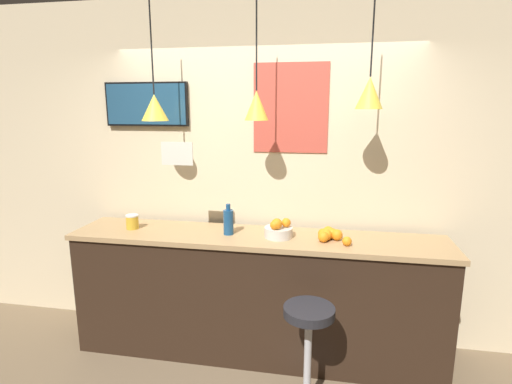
{
  "coord_description": "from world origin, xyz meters",
  "views": [
    {
      "loc": [
        0.54,
        -2.29,
        2.02
      ],
      "look_at": [
        0.0,
        0.66,
        1.38
      ],
      "focal_mm": 28.0,
      "sensor_mm": 36.0,
      "label": 1
    }
  ],
  "objects_px": {
    "fruit_bowl": "(279,230)",
    "juice_bottle": "(228,222)",
    "spread_jar": "(132,222)",
    "mounted_tv": "(147,104)",
    "bar_stool": "(308,344)"
  },
  "relations": [
    {
      "from": "bar_stool",
      "to": "mounted_tv",
      "type": "distance_m",
      "value": 2.33
    },
    {
      "from": "juice_bottle",
      "to": "mounted_tv",
      "type": "distance_m",
      "value": 1.26
    },
    {
      "from": "spread_jar",
      "to": "juice_bottle",
      "type": "bearing_deg",
      "value": 0.0
    },
    {
      "from": "spread_jar",
      "to": "mounted_tv",
      "type": "relative_size",
      "value": 0.16
    },
    {
      "from": "fruit_bowl",
      "to": "juice_bottle",
      "type": "distance_m",
      "value": 0.4
    },
    {
      "from": "bar_stool",
      "to": "fruit_bowl",
      "type": "distance_m",
      "value": 0.86
    },
    {
      "from": "bar_stool",
      "to": "mounted_tv",
      "type": "xyz_separation_m",
      "value": [
        -1.48,
        0.9,
        1.56
      ]
    },
    {
      "from": "fruit_bowl",
      "to": "juice_bottle",
      "type": "bearing_deg",
      "value": 178.78
    },
    {
      "from": "juice_bottle",
      "to": "spread_jar",
      "type": "distance_m",
      "value": 0.82
    },
    {
      "from": "spread_jar",
      "to": "mounted_tv",
      "type": "bearing_deg",
      "value": 86.41
    },
    {
      "from": "juice_bottle",
      "to": "spread_jar",
      "type": "height_order",
      "value": "juice_bottle"
    },
    {
      "from": "bar_stool",
      "to": "fruit_bowl",
      "type": "height_order",
      "value": "fruit_bowl"
    },
    {
      "from": "spread_jar",
      "to": "mounted_tv",
      "type": "xyz_separation_m",
      "value": [
        0.02,
        0.34,
        0.96
      ]
    },
    {
      "from": "bar_stool",
      "to": "fruit_bowl",
      "type": "xyz_separation_m",
      "value": [
        -0.27,
        0.54,
        0.61
      ]
    },
    {
      "from": "bar_stool",
      "to": "juice_bottle",
      "type": "distance_m",
      "value": 1.09
    }
  ]
}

